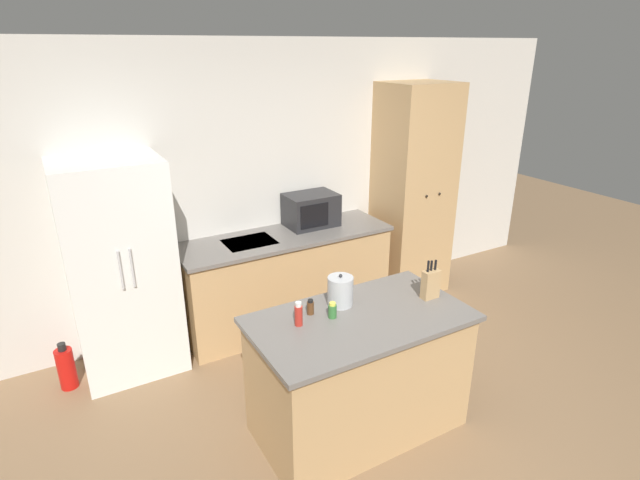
{
  "coord_description": "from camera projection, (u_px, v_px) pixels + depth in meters",
  "views": [
    {
      "loc": [
        -1.71,
        -1.88,
        2.54
      ],
      "look_at": [
        0.17,
        1.4,
        1.05
      ],
      "focal_mm": 28.0,
      "sensor_mm": 36.0,
      "label": 1
    }
  ],
  "objects": [
    {
      "name": "back_counter",
      "position": [
        286.0,
        279.0,
        4.75
      ],
      "size": [
        2.0,
        0.64,
        0.9
      ],
      "color": "tan",
      "rests_on": "ground_plane"
    },
    {
      "name": "spice_bottle_short_red",
      "position": [
        332.0,
        310.0,
        3.21
      ],
      "size": [
        0.06,
        0.06,
        0.11
      ],
      "color": "#337033",
      "rests_on": "kitchen_island"
    },
    {
      "name": "kitchen_island",
      "position": [
        359.0,
        373.0,
        3.4
      ],
      "size": [
        1.44,
        0.8,
        0.89
      ],
      "color": "tan",
      "rests_on": "ground_plane"
    },
    {
      "name": "wall_back",
      "position": [
        255.0,
        187.0,
        4.64
      ],
      "size": [
        7.2,
        0.06,
        2.6
      ],
      "color": "beige",
      "rests_on": "ground_plane"
    },
    {
      "name": "microwave",
      "position": [
        311.0,
        210.0,
        4.77
      ],
      "size": [
        0.48,
        0.35,
        0.31
      ],
      "color": "#232326",
      "rests_on": "back_counter"
    },
    {
      "name": "spice_bottle_tall_dark",
      "position": [
        299.0,
        314.0,
        3.11
      ],
      "size": [
        0.05,
        0.05,
        0.16
      ],
      "color": "#B2281E",
      "rests_on": "kitchen_island"
    },
    {
      "name": "spice_bottle_amber_oil",
      "position": [
        310.0,
        307.0,
        3.25
      ],
      "size": [
        0.05,
        0.05,
        0.1
      ],
      "color": "#563319",
      "rests_on": "kitchen_island"
    },
    {
      "name": "kettle",
      "position": [
        340.0,
        291.0,
        3.35
      ],
      "size": [
        0.17,
        0.17,
        0.23
      ],
      "color": "#B2B5B7",
      "rests_on": "kitchen_island"
    },
    {
      "name": "ground_plane",
      "position": [
        405.0,
        464.0,
        3.23
      ],
      "size": [
        14.0,
        14.0,
        0.0
      ],
      "primitive_type": "plane",
      "color": "#846647"
    },
    {
      "name": "pantry_cabinet",
      "position": [
        413.0,
        192.0,
        5.2
      ],
      "size": [
        0.7,
        0.62,
        2.2
      ],
      "color": "tan",
      "rests_on": "ground_plane"
    },
    {
      "name": "knife_block",
      "position": [
        431.0,
        284.0,
        3.44
      ],
      "size": [
        0.12,
        0.06,
        0.29
      ],
      "color": "tan",
      "rests_on": "kitchen_island"
    },
    {
      "name": "refrigerator",
      "position": [
        122.0,
        270.0,
        3.92
      ],
      "size": [
        0.78,
        0.65,
        1.76
      ],
      "color": "white",
      "rests_on": "ground_plane"
    },
    {
      "name": "fire_extinguisher",
      "position": [
        66.0,
        368.0,
        3.9
      ],
      "size": [
        0.13,
        0.13,
        0.4
      ],
      "color": "red",
      "rests_on": "ground_plane"
    }
  ]
}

